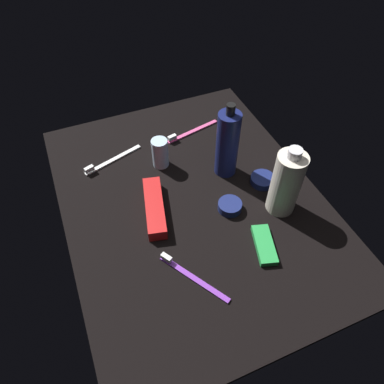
# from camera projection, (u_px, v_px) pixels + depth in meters

# --- Properties ---
(ground_plane) EXTENTS (0.84, 0.64, 0.01)m
(ground_plane) POSITION_uv_depth(u_px,v_px,m) (192.00, 201.00, 0.93)
(ground_plane) COLOR black
(lotion_bottle) EXTENTS (0.06, 0.06, 0.22)m
(lotion_bottle) POSITION_uv_depth(u_px,v_px,m) (227.00, 144.00, 0.92)
(lotion_bottle) COLOR navy
(lotion_bottle) RESTS_ON ground_plane
(bodywash_bottle) EXTENTS (0.07, 0.07, 0.19)m
(bodywash_bottle) POSITION_uv_depth(u_px,v_px,m) (286.00, 183.00, 0.84)
(bodywash_bottle) COLOR silver
(bodywash_bottle) RESTS_ON ground_plane
(deodorant_stick) EXTENTS (0.04, 0.04, 0.09)m
(deodorant_stick) POSITION_uv_depth(u_px,v_px,m) (160.00, 153.00, 0.98)
(deodorant_stick) COLOR silver
(deodorant_stick) RESTS_ON ground_plane
(toothbrush_purple) EXTENTS (0.16, 0.10, 0.02)m
(toothbrush_purple) POSITION_uv_depth(u_px,v_px,m) (190.00, 275.00, 0.78)
(toothbrush_purple) COLOR purple
(toothbrush_purple) RESTS_ON ground_plane
(toothbrush_pink) EXTENTS (0.05, 0.18, 0.02)m
(toothbrush_pink) POSITION_uv_depth(u_px,v_px,m) (190.00, 132.00, 1.09)
(toothbrush_pink) COLOR #E55999
(toothbrush_pink) RESTS_ON ground_plane
(toothbrush_white) EXTENTS (0.07, 0.17, 0.02)m
(toothbrush_white) POSITION_uv_depth(u_px,v_px,m) (110.00, 161.00, 1.01)
(toothbrush_white) COLOR white
(toothbrush_white) RESTS_ON ground_plane
(toothpaste_box_red) EXTENTS (0.18, 0.08, 0.03)m
(toothpaste_box_red) POSITION_uv_depth(u_px,v_px,m) (155.00, 209.00, 0.88)
(toothpaste_box_red) COLOR red
(toothpaste_box_red) RESTS_ON ground_plane
(snack_bar_green) EXTENTS (0.11, 0.07, 0.01)m
(snack_bar_green) POSITION_uv_depth(u_px,v_px,m) (264.00, 245.00, 0.82)
(snack_bar_green) COLOR green
(snack_bar_green) RESTS_ON ground_plane
(cream_tin_left) EXTENTS (0.06, 0.06, 0.02)m
(cream_tin_left) POSITION_uv_depth(u_px,v_px,m) (230.00, 206.00, 0.89)
(cream_tin_left) COLOR navy
(cream_tin_left) RESTS_ON ground_plane
(cream_tin_right) EXTENTS (0.06, 0.06, 0.02)m
(cream_tin_right) POSITION_uv_depth(u_px,v_px,m) (262.00, 180.00, 0.95)
(cream_tin_right) COLOR navy
(cream_tin_right) RESTS_ON ground_plane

